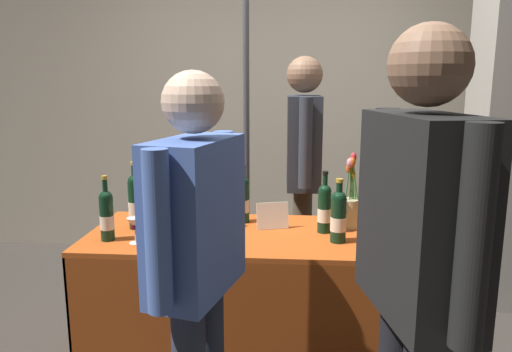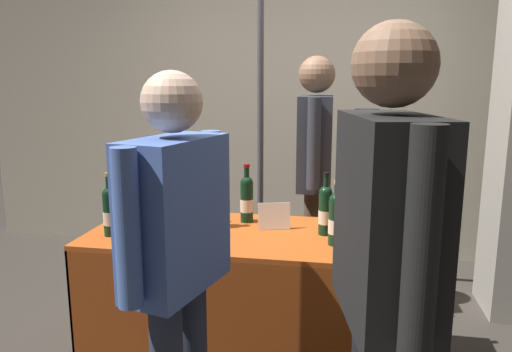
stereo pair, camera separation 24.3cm
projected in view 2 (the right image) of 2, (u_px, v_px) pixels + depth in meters
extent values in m
cube|color=#B2A893|center=(295.00, 85.00, 4.17)|extent=(5.80, 0.12, 2.95)
cube|color=#B74C19|center=(256.00, 235.00, 2.49)|extent=(1.72, 0.71, 0.02)
cube|color=#963E14|center=(242.00, 336.00, 2.22)|extent=(1.72, 0.01, 0.72)
cube|color=#963E14|center=(266.00, 277.00, 2.90)|extent=(1.72, 0.01, 0.72)
cube|color=#963E14|center=(106.00, 290.00, 2.71)|extent=(0.01, 0.71, 0.72)
cube|color=#963E14|center=(425.00, 316.00, 2.41)|extent=(0.01, 0.71, 0.72)
cylinder|color=black|center=(325.00, 214.00, 2.45)|extent=(0.07, 0.07, 0.22)
sphere|color=black|center=(326.00, 193.00, 2.43)|extent=(0.07, 0.07, 0.07)
cylinder|color=black|center=(326.00, 184.00, 2.42)|extent=(0.03, 0.03, 0.08)
cylinder|color=black|center=(326.00, 174.00, 2.41)|extent=(0.03, 0.03, 0.02)
cylinder|color=beige|center=(325.00, 217.00, 2.45)|extent=(0.07, 0.07, 0.07)
cylinder|color=#38230F|center=(160.00, 217.00, 2.35)|extent=(0.07, 0.07, 0.24)
sphere|color=#38230F|center=(159.00, 192.00, 2.32)|extent=(0.07, 0.07, 0.07)
cylinder|color=#38230F|center=(159.00, 183.00, 2.31)|extent=(0.03, 0.03, 0.09)
cylinder|color=maroon|center=(158.00, 172.00, 2.30)|extent=(0.03, 0.03, 0.02)
cylinder|color=beige|center=(160.00, 220.00, 2.35)|extent=(0.07, 0.07, 0.08)
cylinder|color=black|center=(247.00, 202.00, 2.67)|extent=(0.07, 0.07, 0.22)
sphere|color=black|center=(247.00, 183.00, 2.65)|extent=(0.07, 0.07, 0.07)
cylinder|color=black|center=(247.00, 175.00, 2.64)|extent=(0.03, 0.03, 0.09)
cylinder|color=maroon|center=(247.00, 166.00, 2.63)|extent=(0.03, 0.03, 0.02)
cylinder|color=beige|center=(247.00, 205.00, 2.67)|extent=(0.07, 0.07, 0.07)
cylinder|color=black|center=(336.00, 223.00, 2.29)|extent=(0.08, 0.08, 0.22)
sphere|color=black|center=(337.00, 201.00, 2.27)|extent=(0.07, 0.07, 0.07)
cylinder|color=black|center=(337.00, 192.00, 2.27)|extent=(0.03, 0.03, 0.08)
cylinder|color=#B7932D|center=(338.00, 182.00, 2.26)|extent=(0.04, 0.04, 0.02)
cylinder|color=beige|center=(336.00, 226.00, 2.30)|extent=(0.08, 0.08, 0.07)
cylinder|color=black|center=(406.00, 229.00, 2.15)|extent=(0.07, 0.07, 0.25)
sphere|color=black|center=(407.00, 202.00, 2.12)|extent=(0.07, 0.07, 0.07)
cylinder|color=black|center=(408.00, 192.00, 2.12)|extent=(0.03, 0.03, 0.09)
cylinder|color=maroon|center=(409.00, 180.00, 2.11)|extent=(0.03, 0.03, 0.02)
cylinder|color=beige|center=(405.00, 233.00, 2.15)|extent=(0.08, 0.08, 0.08)
cylinder|color=black|center=(193.00, 204.00, 2.64)|extent=(0.07, 0.07, 0.21)
sphere|color=black|center=(192.00, 185.00, 2.62)|extent=(0.07, 0.07, 0.07)
cylinder|color=black|center=(192.00, 179.00, 2.61)|extent=(0.03, 0.03, 0.07)
cylinder|color=maroon|center=(192.00, 172.00, 2.61)|extent=(0.03, 0.03, 0.02)
cylinder|color=beige|center=(193.00, 207.00, 2.65)|extent=(0.07, 0.07, 0.07)
cylinder|color=#192333|center=(386.00, 203.00, 2.58)|extent=(0.07, 0.07, 0.26)
sphere|color=#192333|center=(387.00, 179.00, 2.56)|extent=(0.07, 0.07, 0.07)
cylinder|color=#192333|center=(387.00, 171.00, 2.55)|extent=(0.03, 0.03, 0.09)
cylinder|color=maroon|center=(388.00, 162.00, 2.54)|extent=(0.03, 0.03, 0.02)
cylinder|color=beige|center=(385.00, 207.00, 2.59)|extent=(0.08, 0.08, 0.08)
cylinder|color=black|center=(208.00, 208.00, 2.57)|extent=(0.08, 0.08, 0.21)
sphere|color=black|center=(208.00, 189.00, 2.55)|extent=(0.08, 0.08, 0.08)
cylinder|color=black|center=(207.00, 181.00, 2.54)|extent=(0.03, 0.03, 0.08)
cylinder|color=black|center=(207.00, 172.00, 2.53)|extent=(0.04, 0.04, 0.02)
cylinder|color=beige|center=(208.00, 211.00, 2.57)|extent=(0.08, 0.08, 0.07)
cylinder|color=black|center=(110.00, 215.00, 2.43)|extent=(0.07, 0.07, 0.22)
sphere|color=black|center=(109.00, 194.00, 2.41)|extent=(0.07, 0.07, 0.07)
cylinder|color=black|center=(108.00, 185.00, 2.40)|extent=(0.02, 0.02, 0.09)
cylinder|color=#B7932D|center=(108.00, 175.00, 2.39)|extent=(0.03, 0.03, 0.02)
cylinder|color=beige|center=(110.00, 218.00, 2.44)|extent=(0.07, 0.07, 0.07)
cylinder|color=black|center=(141.00, 202.00, 2.61)|extent=(0.08, 0.08, 0.25)
sphere|color=black|center=(140.00, 179.00, 2.59)|extent=(0.08, 0.08, 0.08)
cylinder|color=black|center=(140.00, 171.00, 2.58)|extent=(0.03, 0.03, 0.09)
cylinder|color=#B7932D|center=(139.00, 161.00, 2.57)|extent=(0.04, 0.04, 0.02)
cylinder|color=beige|center=(141.00, 206.00, 2.61)|extent=(0.08, 0.08, 0.08)
cylinder|color=silver|center=(136.00, 239.00, 2.39)|extent=(0.06, 0.06, 0.00)
cylinder|color=silver|center=(136.00, 232.00, 2.38)|extent=(0.01, 0.01, 0.07)
cone|color=silver|center=(135.00, 220.00, 2.37)|extent=(0.08, 0.08, 0.06)
cylinder|color=#590C19|center=(136.00, 223.00, 2.38)|extent=(0.04, 0.04, 0.01)
cylinder|color=tan|center=(353.00, 216.00, 2.52)|extent=(0.11, 0.11, 0.16)
cylinder|color=#38722D|center=(355.00, 190.00, 2.50)|extent=(0.04, 0.04, 0.27)
ellipsoid|color=pink|center=(353.00, 165.00, 2.46)|extent=(0.03, 0.03, 0.05)
cylinder|color=#38722D|center=(354.00, 189.00, 2.50)|extent=(0.02, 0.04, 0.29)
ellipsoid|color=pink|center=(357.00, 161.00, 2.48)|extent=(0.03, 0.03, 0.05)
cylinder|color=#38722D|center=(349.00, 193.00, 2.49)|extent=(0.03, 0.04, 0.24)
ellipsoid|color=#E05B1E|center=(353.00, 170.00, 2.48)|extent=(0.03, 0.03, 0.05)
cylinder|color=#38722D|center=(359.00, 191.00, 2.48)|extent=(0.06, 0.01, 0.27)
ellipsoid|color=#E05B1E|center=(356.00, 164.00, 2.45)|extent=(0.03, 0.03, 0.05)
cylinder|color=#38722D|center=(357.00, 196.00, 2.51)|extent=(0.02, 0.02, 0.21)
ellipsoid|color=gold|center=(357.00, 176.00, 2.50)|extent=(0.03, 0.03, 0.05)
cylinder|color=#38722D|center=(358.00, 188.00, 2.49)|extent=(0.02, 0.05, 0.30)
ellipsoid|color=red|center=(357.00, 159.00, 2.48)|extent=(0.03, 0.03, 0.05)
cube|color=silver|center=(274.00, 216.00, 2.54)|extent=(0.17, 0.07, 0.14)
cylinder|color=#4C4233|center=(313.00, 244.00, 3.31)|extent=(0.12, 0.12, 0.83)
cylinder|color=#4C4233|center=(312.00, 252.00, 3.15)|extent=(0.12, 0.12, 0.83)
cube|color=#2D333D|center=(315.00, 142.00, 3.09)|extent=(0.22, 0.43, 0.59)
sphere|color=#8C664C|center=(317.00, 74.00, 3.01)|extent=(0.23, 0.23, 0.23)
cylinder|color=#2D333D|center=(317.00, 134.00, 3.34)|extent=(0.08, 0.08, 0.54)
cylinder|color=#2D333D|center=(314.00, 144.00, 2.83)|extent=(0.08, 0.08, 0.54)
cube|color=#4C6BB7|center=(175.00, 215.00, 1.71)|extent=(0.31, 0.47, 0.55)
sphere|color=beige|center=(172.00, 102.00, 1.64)|extent=(0.21, 0.21, 0.21)
cylinder|color=#4C6BB7|center=(127.00, 229.00, 1.47)|extent=(0.08, 0.08, 0.50)
cylinder|color=#4C6BB7|center=(212.00, 193.00, 1.94)|extent=(0.08, 0.08, 0.50)
cube|color=black|center=(386.00, 220.00, 1.36)|extent=(0.30, 0.50, 0.59)
sphere|color=#8C664C|center=(395.00, 64.00, 1.27)|extent=(0.23, 0.23, 0.23)
cylinder|color=black|center=(422.00, 246.00, 1.07)|extent=(0.08, 0.08, 0.54)
cylinder|color=black|center=(364.00, 190.00, 1.63)|extent=(0.08, 0.08, 0.54)
cylinder|color=#47474C|center=(260.00, 133.00, 3.34)|extent=(0.04, 0.04, 2.32)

